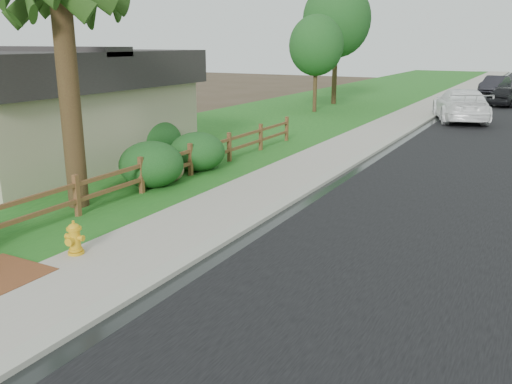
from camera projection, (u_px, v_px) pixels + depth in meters
The scene contains 18 objects.
ground at pixel (109, 294), 9.34m from camera, with size 120.00×120.00×0.00m, color #3E3222.
curb at pixel (457, 102), 38.80m from camera, with size 0.40×90.00×0.12m, color #9B998D.
wet_gutter at pixel (462, 102), 38.65m from camera, with size 0.50×90.00×0.00m, color black.
sidewalk at pixel (439, 101), 39.40m from camera, with size 2.20×90.00×0.10m, color #A0988C.
grass_strip at pixel (412, 100), 40.28m from camera, with size 1.60×90.00×0.06m, color #175219.
lawn_near at pixel (345, 97), 42.66m from camera, with size 9.00×90.00×0.04m, color #175219.
ranch_fence at pixel (167, 165), 16.25m from camera, with size 0.12×16.92×1.10m.
house at pixel (13, 102), 19.75m from camera, with size 10.60×9.60×4.05m.
fire_hydrant at pixel (75, 239), 10.76m from camera, with size 0.46×0.37×0.70m.
white_suv at pixel (461, 105), 29.48m from camera, with size 2.45×6.03×1.75m, color white.
dark_car_mid at pixel (507, 96), 36.40m from camera, with size 1.61×4.01×1.37m, color black.
dark_car_far at pixel (495, 84), 45.43m from camera, with size 1.53×4.39×1.45m, color black.
boulder at pixel (166, 169), 16.72m from camera, with size 1.18×0.88×0.78m, color brown.
shrub_b at pixel (197, 152), 18.09m from camera, with size 1.86×1.86×1.30m, color #174117.
shrub_c at pixel (151, 164), 16.05m from camera, with size 1.91×1.91×1.38m, color #174117.
shrub_d at pixel (152, 139), 20.00m from camera, with size 2.15×2.15×1.47m, color #174117.
tree_near_left at pixel (316, 46), 32.37m from camera, with size 3.27×3.27×5.79m.
tree_mid_left at pixel (337, 20), 36.16m from camera, with size 4.56×4.56×8.15m.
Camera 1 is at (6.29, -6.29, 4.20)m, focal length 38.00 mm.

